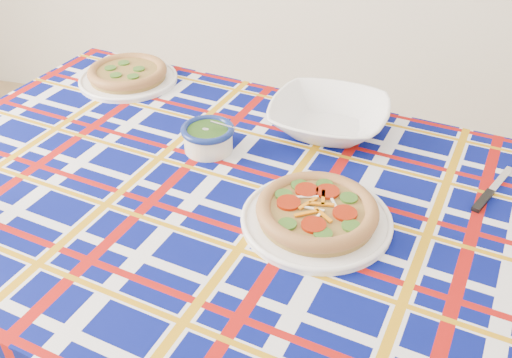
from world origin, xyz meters
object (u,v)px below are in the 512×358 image
(dining_table, at_px, (239,224))
(pesto_bowl, at_px, (208,136))
(serving_bowl, at_px, (329,117))
(main_focaccia_plate, at_px, (317,211))

(dining_table, height_order, pesto_bowl, pesto_bowl)
(dining_table, height_order, serving_bowl, serving_bowl)
(main_focaccia_plate, height_order, pesto_bowl, pesto_bowl)
(pesto_bowl, relative_size, serving_bowl, 0.43)
(pesto_bowl, bearing_deg, dining_table, -52.84)
(main_focaccia_plate, distance_m, serving_bowl, 0.39)
(dining_table, distance_m, main_focaccia_plate, 0.22)
(pesto_bowl, bearing_deg, serving_bowl, 32.66)
(main_focaccia_plate, bearing_deg, serving_bowl, 95.88)
(dining_table, xyz_separation_m, main_focaccia_plate, (0.19, -0.04, 0.11))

